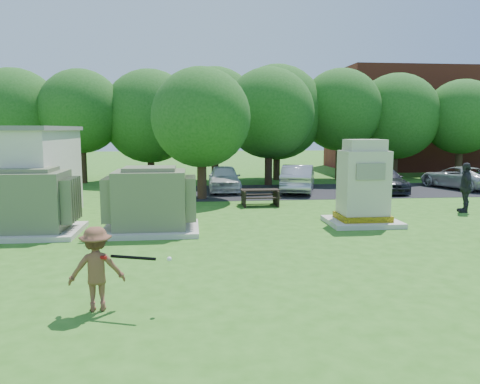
{
  "coord_description": "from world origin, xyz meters",
  "views": [
    {
      "loc": [
        -1.53,
        -10.35,
        3.25
      ],
      "look_at": [
        0.0,
        4.0,
        1.3
      ],
      "focal_mm": 35.0,
      "sensor_mm": 36.0,
      "label": 1
    }
  ],
  "objects": [
    {
      "name": "ground",
      "position": [
        0.0,
        0.0,
        0.0
      ],
      "size": [
        120.0,
        120.0,
        0.0
      ],
      "primitive_type": "plane",
      "color": "#2D6619",
      "rests_on": "ground"
    },
    {
      "name": "brick_building",
      "position": [
        18.0,
        27.0,
        4.0
      ],
      "size": [
        15.0,
        8.0,
        8.0
      ],
      "primitive_type": "cube",
      "color": "maroon",
      "rests_on": "ground"
    },
    {
      "name": "parking_strip",
      "position": [
        7.0,
        13.5,
        0.01
      ],
      "size": [
        20.0,
        6.0,
        0.01
      ],
      "primitive_type": "cube",
      "color": "#232326",
      "rests_on": "ground"
    },
    {
      "name": "transformer_left",
      "position": [
        -6.5,
        4.5,
        0.97
      ],
      "size": [
        3.0,
        2.4,
        2.07
      ],
      "color": "beige",
      "rests_on": "ground"
    },
    {
      "name": "transformer_right",
      "position": [
        -2.8,
        4.5,
        0.97
      ],
      "size": [
        3.0,
        2.4,
        2.07
      ],
      "color": "beige",
      "rests_on": "ground"
    },
    {
      "name": "generator_cabinet",
      "position": [
        4.32,
        4.91,
        1.27
      ],
      "size": [
        2.38,
        1.95,
        2.9
      ],
      "color": "beige",
      "rests_on": "ground"
    },
    {
      "name": "picnic_table",
      "position": [
        1.41,
        9.22,
        0.43
      ],
      "size": [
        1.62,
        1.22,
        0.69
      ],
      "color": "black",
      "rests_on": "ground"
    },
    {
      "name": "batter",
      "position": [
        -3.23,
        -2.01,
        0.77
      ],
      "size": [
        1.06,
        0.7,
        1.53
      ],
      "primitive_type": "imported",
      "rotation": [
        0.0,
        0.0,
        3.28
      ],
      "color": "brown",
      "rests_on": "ground"
    },
    {
      "name": "person_walking_right",
      "position": [
        9.18,
        6.78,
        0.98
      ],
      "size": [
        0.8,
        1.24,
        1.96
      ],
      "primitive_type": "imported",
      "rotation": [
        0.0,
        0.0,
        4.4
      ],
      "color": "#26282C",
      "rests_on": "ground"
    },
    {
      "name": "car_white",
      "position": [
        0.23,
        14.0,
        0.69
      ],
      "size": [
        1.72,
        4.06,
        1.37
      ],
      "primitive_type": "imported",
      "rotation": [
        0.0,
        0.0,
        -0.02
      ],
      "color": "white",
      "rests_on": "ground"
    },
    {
      "name": "car_silver_a",
      "position": [
        4.01,
        13.24,
        0.72
      ],
      "size": [
        2.7,
        4.6,
        1.43
      ],
      "primitive_type": "imported",
      "rotation": [
        0.0,
        0.0,
        2.85
      ],
      "color": "#ABABB0",
      "rests_on": "ground"
    },
    {
      "name": "car_dark",
      "position": [
        8.52,
        12.99,
        0.6
      ],
      "size": [
        2.04,
        4.27,
        1.2
      ],
      "primitive_type": "imported",
      "rotation": [
        0.0,
        0.0,
        -0.09
      ],
      "color": "black",
      "rests_on": "ground"
    },
    {
      "name": "car_silver_b",
      "position": [
        13.14,
        13.83,
        0.61
      ],
      "size": [
        3.21,
        4.8,
        1.22
      ],
      "primitive_type": "imported",
      "rotation": [
        0.0,
        0.0,
        3.43
      ],
      "color": "#B9B8BD",
      "rests_on": "ground"
    },
    {
      "name": "batting_equipment",
      "position": [
        -2.57,
        -2.18,
        0.99
      ],
      "size": [
        1.36,
        0.34,
        0.15
      ],
      "color": "black",
      "rests_on": "ground"
    },
    {
      "name": "tree_row",
      "position": [
        1.75,
        18.5,
        4.15
      ],
      "size": [
        41.3,
        13.3,
        7.3
      ],
      "color": "#47301E",
      "rests_on": "ground"
    }
  ]
}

